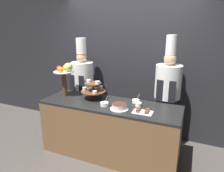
{
  "coord_description": "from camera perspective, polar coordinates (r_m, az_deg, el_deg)",
  "views": [
    {
      "loc": [
        1.14,
        -2.25,
        1.99
      ],
      "look_at": [
        0.0,
        0.44,
        1.13
      ],
      "focal_mm": 32.0,
      "sensor_mm": 36.0,
      "label": 1
    }
  ],
  "objects": [
    {
      "name": "serving_bowl_near",
      "position": [
        2.95,
        -2.19,
        -5.17
      ],
      "size": [
        0.12,
        0.12,
        0.16
      ],
      "color": "white",
      "rests_on": "buffet_counter"
    },
    {
      "name": "chef_center_left",
      "position": [
        3.31,
        15.51,
        -1.81
      ],
      "size": [
        0.41,
        0.41,
        1.89
      ],
      "color": "#38332D",
      "rests_on": "ground_plane"
    },
    {
      "name": "fruit_pedestal",
      "position": [
        3.36,
        -13.32,
        3.65
      ],
      "size": [
        0.33,
        0.33,
        0.56
      ],
      "color": "brown",
      "rests_on": "buffet_counter"
    },
    {
      "name": "buffet_counter",
      "position": [
        3.23,
        -0.71,
        -12.29
      ],
      "size": [
        2.13,
        0.69,
        0.88
      ],
      "color": "brown",
      "rests_on": "ground_plane"
    },
    {
      "name": "cake_round",
      "position": [
        2.83,
        2.11,
        -5.87
      ],
      "size": [
        0.26,
        0.26,
        0.08
      ],
      "color": "white",
      "rests_on": "buffet_counter"
    },
    {
      "name": "cake_square_tray",
      "position": [
        2.76,
        8.74,
        -7.15
      ],
      "size": [
        0.27,
        0.18,
        0.05
      ],
      "color": "white",
      "rests_on": "buffet_counter"
    },
    {
      "name": "tiered_stand",
      "position": [
        3.21,
        -5.37,
        -0.95
      ],
      "size": [
        0.4,
        0.4,
        0.3
      ],
      "color": "brown",
      "rests_on": "buffet_counter"
    },
    {
      "name": "ground_plane",
      "position": [
        3.21,
        -3.34,
        -21.9
      ],
      "size": [
        14.0,
        14.0,
        0.0
      ],
      "primitive_type": "plane",
      "color": "#47423D"
    },
    {
      "name": "wall_back",
      "position": [
        3.75,
        5.02,
        7.29
      ],
      "size": [
        10.0,
        0.06,
        2.8
      ],
      "color": "#232328",
      "rests_on": "ground_plane"
    },
    {
      "name": "cup_white",
      "position": [
        2.94,
        7.59,
        -5.27
      ],
      "size": [
        0.09,
        0.09,
        0.06
      ],
      "color": "white",
      "rests_on": "buffet_counter"
    },
    {
      "name": "serving_bowl_far",
      "position": [
        3.08,
        6.84,
        -4.33
      ],
      "size": [
        0.11,
        0.11,
        0.15
      ],
      "color": "white",
      "rests_on": "buffet_counter"
    },
    {
      "name": "chef_left",
      "position": [
        3.83,
        -8.37,
        0.54
      ],
      "size": [
        0.42,
        0.42,
        1.81
      ],
      "color": "#38332D",
      "rests_on": "ground_plane"
    }
  ]
}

